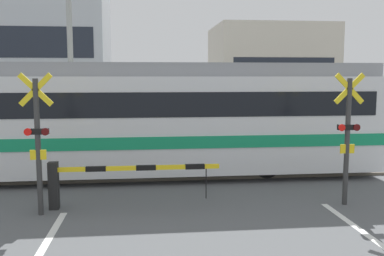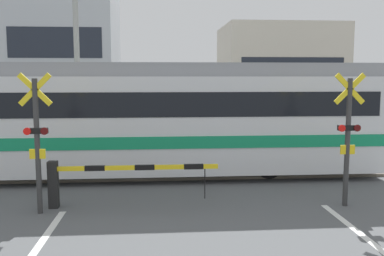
% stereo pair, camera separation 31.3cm
% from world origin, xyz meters
% --- Properties ---
extents(rail_track_near, '(50.00, 0.10, 0.08)m').
position_xyz_m(rail_track_near, '(0.00, 10.00, 0.04)').
color(rail_track_near, '#6B6051').
rests_on(rail_track_near, ground_plane).
extents(rail_track_far, '(50.00, 0.10, 0.08)m').
position_xyz_m(rail_track_far, '(0.00, 11.43, 0.04)').
color(rail_track_far, '#6B6051').
rests_on(rail_track_far, ground_plane).
extents(commuter_train, '(16.42, 2.69, 3.19)m').
position_xyz_m(commuter_train, '(-2.83, 10.72, 1.71)').
color(commuter_train, silver).
rests_on(commuter_train, ground_plane).
extents(crossing_barrier_near, '(3.67, 0.20, 1.02)m').
position_xyz_m(crossing_barrier_near, '(-2.12, 7.75, 0.69)').
color(crossing_barrier_near, black).
rests_on(crossing_barrier_near, ground_plane).
extents(crossing_barrier_far, '(3.67, 0.20, 1.02)m').
position_xyz_m(crossing_barrier_far, '(2.12, 13.62, 0.69)').
color(crossing_barrier_far, black).
rests_on(crossing_barrier_far, ground_plane).
extents(crossing_signal_left, '(0.68, 0.15, 2.91)m').
position_xyz_m(crossing_signal_left, '(-3.28, 7.39, 1.60)').
color(crossing_signal_left, '#333333').
rests_on(crossing_signal_left, ground_plane).
extents(crossing_signal_right, '(0.68, 0.15, 2.91)m').
position_xyz_m(crossing_signal_right, '(3.28, 7.39, 1.60)').
color(crossing_signal_right, '#333333').
rests_on(crossing_signal_right, ground_plane).
extents(building_left_of_street, '(6.16, 6.21, 8.53)m').
position_xyz_m(building_left_of_street, '(-6.51, 26.29, 4.26)').
color(building_left_of_street, '#B2B7BC').
rests_on(building_left_of_street, ground_plane).
extents(building_right_of_street, '(7.27, 6.21, 6.04)m').
position_xyz_m(building_right_of_street, '(7.06, 26.29, 3.02)').
color(building_right_of_street, beige).
rests_on(building_right_of_street, ground_plane).
extents(utility_pole_streetside, '(0.22, 0.22, 8.38)m').
position_xyz_m(utility_pole_streetside, '(-4.03, 16.12, 4.19)').
color(utility_pole_streetside, gray).
rests_on(utility_pole_streetside, ground_plane).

